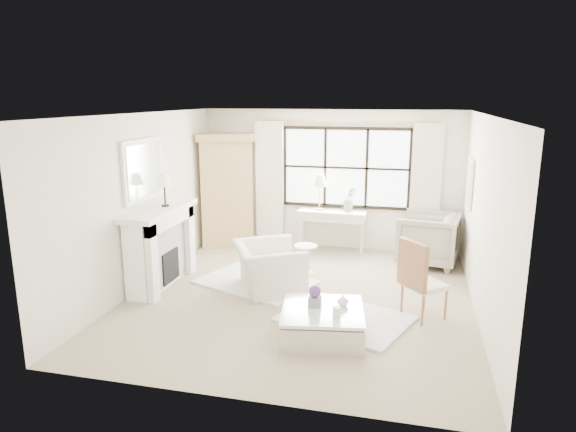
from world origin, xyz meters
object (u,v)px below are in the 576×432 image
Objects in this scene: armoire at (227,189)px; console_table at (332,231)px; coffee_table at (322,324)px; club_armchair at (269,267)px.

armoire is 1.70× the size of console_table.
armoire reaches higher than coffee_table.
club_armchair is (1.50, -2.22, -0.78)m from armoire.
armoire is 1.95× the size of coffee_table.
console_table is 2.36m from club_armchair.
console_table is at bearing 87.73° from coffee_table.
club_armchair is (-0.63, -2.28, -0.04)m from console_table.
club_armchair is 0.97× the size of coffee_table.
coffee_table is at bearing -171.01° from club_armchair.
console_table is 3.73m from coffee_table.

